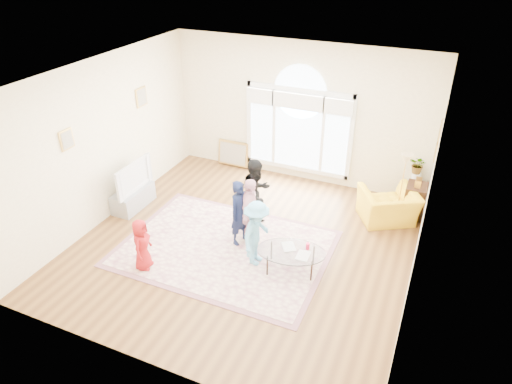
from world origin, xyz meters
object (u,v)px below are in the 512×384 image
at_px(television, 130,176).
at_px(coffee_table, 291,252).
at_px(armchair, 388,206).
at_px(area_rug, 225,248).
at_px(tv_console, 133,198).

height_order(television, coffee_table, television).
xyz_separation_m(television, armchair, (5.06, 1.61, -0.40)).
xyz_separation_m(coffee_table, armchair, (1.26, 2.27, -0.06)).
xyz_separation_m(area_rug, television, (-2.46, 0.56, 0.73)).
relative_size(area_rug, television, 3.22).
relative_size(television, armchair, 1.06).
relative_size(tv_console, television, 0.89).
distance_m(tv_console, coffee_table, 3.87).
xyz_separation_m(tv_console, television, (0.01, -0.00, 0.53)).
bearing_deg(area_rug, television, 167.17).
bearing_deg(coffee_table, armchair, 48.49).
bearing_deg(armchair, television, -13.08).
relative_size(television, coffee_table, 0.85).
relative_size(area_rug, coffee_table, 2.74).
bearing_deg(area_rug, armchair, 39.86).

